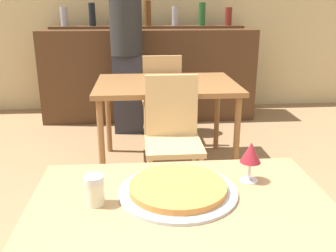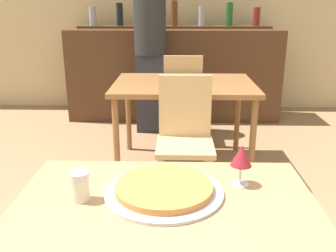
# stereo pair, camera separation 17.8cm
# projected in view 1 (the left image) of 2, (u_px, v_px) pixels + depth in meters

# --- Properties ---
(wall_back) EXTENTS (8.00, 0.05, 2.80)m
(wall_back) POSITION_uv_depth(u_px,v_px,m) (147.00, 4.00, 4.92)
(wall_back) COLOR #D1B784
(wall_back) RESTS_ON ground_plane
(dining_table_near) EXTENTS (1.06, 0.71, 0.75)m
(dining_table_near) POSITION_uv_depth(u_px,v_px,m) (182.00, 226.00, 1.32)
(dining_table_near) COLOR #A87F51
(dining_table_near) RESTS_ON ground_plane
(dining_table_far) EXTENTS (1.19, 0.88, 0.76)m
(dining_table_far) POSITION_uv_depth(u_px,v_px,m) (166.00, 91.00, 3.20)
(dining_table_far) COLOR brown
(dining_table_far) RESTS_ON ground_plane
(bar_counter) EXTENTS (2.60, 0.56, 1.11)m
(bar_counter) POSITION_uv_depth(u_px,v_px,m) (149.00, 74.00, 4.71)
(bar_counter) COLOR #4C2D19
(bar_counter) RESTS_ON ground_plane
(bar_back_shelf) EXTENTS (2.39, 0.24, 0.33)m
(bar_back_shelf) POSITION_uv_depth(u_px,v_px,m) (148.00, 22.00, 4.64)
(bar_back_shelf) COLOR #4C2D19
(bar_back_shelf) RESTS_ON bar_counter
(chair_far_side_front) EXTENTS (0.40, 0.40, 0.92)m
(chair_far_side_front) POSITION_uv_depth(u_px,v_px,m) (173.00, 131.00, 2.68)
(chair_far_side_front) COLOR tan
(chair_far_side_front) RESTS_ON ground_plane
(chair_far_side_back) EXTENTS (0.40, 0.40, 0.92)m
(chair_far_side_back) POSITION_uv_depth(u_px,v_px,m) (162.00, 93.00, 3.83)
(chair_far_side_back) COLOR tan
(chair_far_side_back) RESTS_ON ground_plane
(pizza_tray) EXTENTS (0.43, 0.43, 0.04)m
(pizza_tray) POSITION_uv_depth(u_px,v_px,m) (178.00, 189.00, 1.36)
(pizza_tray) COLOR #B7B7BC
(pizza_tray) RESTS_ON dining_table_near
(cheese_shaker) EXTENTS (0.07, 0.07, 0.11)m
(cheese_shaker) POSITION_uv_depth(u_px,v_px,m) (95.00, 190.00, 1.27)
(cheese_shaker) COLOR beige
(cheese_shaker) RESTS_ON dining_table_near
(person_standing) EXTENTS (0.34, 0.34, 1.84)m
(person_standing) POSITION_uv_depth(u_px,v_px,m) (126.00, 43.00, 4.00)
(person_standing) COLOR #2D2D38
(person_standing) RESTS_ON ground_plane
(wine_glass) EXTENTS (0.08, 0.08, 0.16)m
(wine_glass) POSITION_uv_depth(u_px,v_px,m) (251.00, 154.00, 1.42)
(wine_glass) COLOR silver
(wine_glass) RESTS_ON dining_table_near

